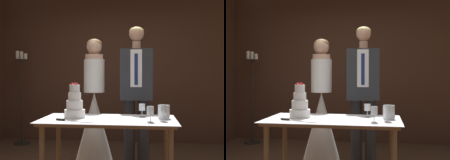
% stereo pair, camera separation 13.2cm
% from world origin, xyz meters
% --- Properties ---
extents(wall_back, '(4.63, 0.12, 2.72)m').
position_xyz_m(wall_back, '(0.00, 2.31, 1.36)').
color(wall_back, '#472B1E').
rests_on(wall_back, ground_plane).
extents(cake_table, '(1.46, 0.73, 0.76)m').
position_xyz_m(cake_table, '(0.08, 0.12, 0.67)').
color(cake_table, brown).
rests_on(cake_table, ground_plane).
extents(tiered_cake, '(0.23, 0.23, 0.39)m').
position_xyz_m(tiered_cake, '(-0.30, 0.16, 0.89)').
color(tiered_cake, white).
rests_on(tiered_cake, cake_table).
extents(cake_knife, '(0.42, 0.14, 0.02)m').
position_xyz_m(cake_knife, '(-0.32, -0.08, 0.77)').
color(cake_knife, silver).
rests_on(cake_knife, cake_table).
extents(wine_glass_near, '(0.07, 0.07, 0.15)m').
position_xyz_m(wine_glass_near, '(0.44, 0.31, 0.86)').
color(wine_glass_near, silver).
rests_on(wine_glass_near, cake_table).
extents(wine_glass_middle, '(0.07, 0.07, 0.17)m').
position_xyz_m(wine_glass_middle, '(0.66, 0.03, 0.87)').
color(wine_glass_middle, silver).
rests_on(wine_glass_middle, cake_table).
extents(wine_glass_far, '(0.07, 0.07, 0.16)m').
position_xyz_m(wine_glass_far, '(0.52, -0.05, 0.87)').
color(wine_glass_far, silver).
rests_on(wine_glass_far, cake_table).
extents(hurricane_candle, '(0.13, 0.13, 0.15)m').
position_xyz_m(hurricane_candle, '(0.68, 0.19, 0.83)').
color(hurricane_candle, silver).
rests_on(hurricane_candle, cake_table).
extents(bride, '(0.54, 0.54, 1.72)m').
position_xyz_m(bride, '(-0.21, 0.87, 0.63)').
color(bride, white).
rests_on(bride, ground_plane).
extents(groom, '(0.42, 0.25, 1.87)m').
position_xyz_m(groom, '(0.36, 0.87, 1.04)').
color(groom, '#282B30').
rests_on(groom, ground_plane).
extents(candle_stand, '(0.28, 0.28, 1.66)m').
position_xyz_m(candle_stand, '(-1.70, 1.89, 0.85)').
color(candle_stand, black).
rests_on(candle_stand, ground_plane).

